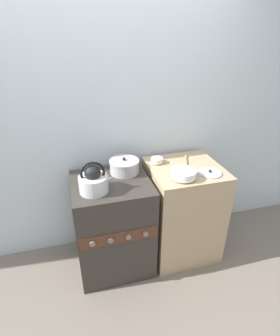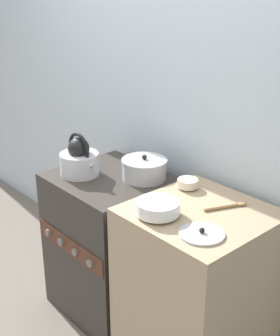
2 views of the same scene
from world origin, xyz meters
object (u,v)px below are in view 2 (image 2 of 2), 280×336
at_px(enamel_bowl, 158,208).
at_px(stove, 112,244).
at_px(loose_pot_lid, 202,234).
at_px(kettle, 80,160).
at_px(cooking_pot, 144,169).
at_px(small_ceramic_bowl, 188,183).

bearing_deg(enamel_bowl, stove, 163.85).
bearing_deg(stove, loose_pot_lid, -9.91).
xyz_separation_m(kettle, enamel_bowl, (0.71, -0.06, -0.01)).
relative_size(cooking_pot, loose_pot_lid, 1.29).
bearing_deg(kettle, enamel_bowl, -4.67).
height_order(stove, cooking_pot, cooking_pot).
relative_size(kettle, cooking_pot, 1.06).
height_order(kettle, small_ceramic_bowl, kettle).
bearing_deg(loose_pot_lid, kettle, 177.82).
bearing_deg(cooking_pot, small_ceramic_bowl, 5.09).
distance_m(cooking_pot, loose_pot_lid, 0.73).
distance_m(enamel_bowl, small_ceramic_bowl, 0.35).
relative_size(stove, cooking_pot, 3.45).
xyz_separation_m(small_ceramic_bowl, loose_pot_lid, (0.37, -0.30, -0.02)).
distance_m(stove, cooking_pot, 0.54).
xyz_separation_m(stove, enamel_bowl, (0.57, -0.16, 0.52)).
height_order(kettle, cooking_pot, kettle).
distance_m(stove, enamel_bowl, 0.79).
bearing_deg(enamel_bowl, cooking_pot, 144.95).
bearing_deg(loose_pot_lid, cooking_pot, 157.77).
bearing_deg(stove, kettle, -143.28).
relative_size(enamel_bowl, small_ceramic_bowl, 1.86).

